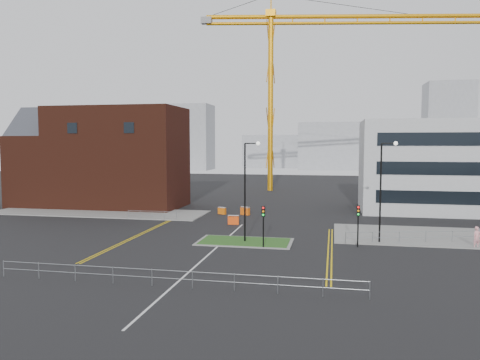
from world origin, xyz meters
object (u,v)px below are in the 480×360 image
object	(u,v)px
tower_crane	(303,56)
streetlamp_island	(247,183)
traffic_light_island	(263,219)
pedestrian	(477,238)

from	to	relation	value
tower_crane	streetlamp_island	bearing A→B (deg)	-91.93
tower_crane	traffic_light_island	distance (m)	54.95
traffic_light_island	pedestrian	bearing A→B (deg)	10.79
traffic_light_island	tower_crane	bearing A→B (deg)	90.18
streetlamp_island	traffic_light_island	bearing A→B (deg)	-48.59
tower_crane	streetlamp_island	world-z (taller)	tower_crane
tower_crane	pedestrian	world-z (taller)	tower_crane
pedestrian	tower_crane	bearing A→B (deg)	87.93
tower_crane	pedestrian	distance (m)	55.61
tower_crane	traffic_light_island	bearing A→B (deg)	-89.82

